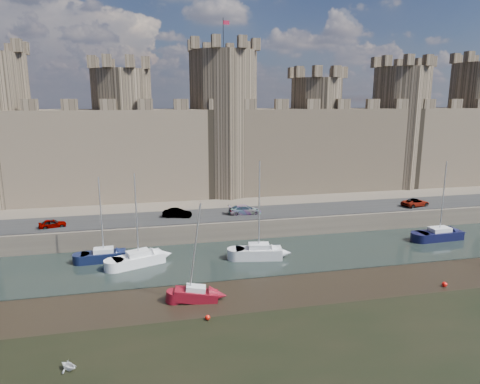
{
  "coord_description": "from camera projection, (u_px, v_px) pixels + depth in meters",
  "views": [
    {
      "loc": [
        -10.74,
        -21.81,
        18.03
      ],
      "look_at": [
        -1.05,
        22.0,
        8.29
      ],
      "focal_mm": 32.0,
      "sensor_mm": 36.0,
      "label": 1
    }
  ],
  "objects": [
    {
      "name": "buoy_3",
      "position": [
        444.0,
        284.0,
        41.96
      ],
      "size": [
        0.5,
        0.5,
        0.5
      ],
      "primitive_type": "sphere",
      "color": "#FD110B",
      "rests_on": "ground"
    },
    {
      "name": "castle",
      "position": [
        208.0,
        139.0,
        70.09
      ],
      "size": [
        108.5,
        11.0,
        29.0
      ],
      "color": "#42382B",
      "rests_on": "quay"
    },
    {
      "name": "car_2",
      "position": [
        245.0,
        210.0,
        58.79
      ],
      "size": [
        4.58,
        2.05,
        1.3
      ],
      "primitive_type": "imported",
      "rotation": [
        0.0,
        0.0,
        1.52
      ],
      "color": "gray",
      "rests_on": "quay"
    },
    {
      "name": "sailboat_3",
      "position": [
        439.0,
        234.0,
        55.81
      ],
      "size": [
        5.99,
        2.55,
        10.34
      ],
      "rotation": [
        0.0,
        0.0,
        0.04
      ],
      "color": "black",
      "rests_on": "ground"
    },
    {
      "name": "sailboat_2",
      "position": [
        259.0,
        252.0,
        49.1
      ],
      "size": [
        5.51,
        2.91,
        11.31
      ],
      "rotation": [
        0.0,
        0.0,
        -0.17
      ],
      "color": "silver",
      "rests_on": "ground"
    },
    {
      "name": "car_1",
      "position": [
        177.0,
        213.0,
        57.15
      ],
      "size": [
        4.02,
        2.31,
        1.25
      ],
      "primitive_type": "imported",
      "rotation": [
        0.0,
        0.0,
        1.29
      ],
      "color": "gray",
      "rests_on": "quay"
    },
    {
      "name": "sailboat_4",
      "position": [
        196.0,
        294.0,
        38.92
      ],
      "size": [
        4.11,
        2.05,
        9.22
      ],
      "rotation": [
        0.0,
        0.0,
        -0.13
      ],
      "color": "maroon",
      "rests_on": "ground"
    },
    {
      "name": "sailboat_1",
      "position": [
        104.0,
        255.0,
        48.34
      ],
      "size": [
        4.93,
        2.12,
        9.71
      ],
      "rotation": [
        0.0,
        0.0,
        0.05
      ],
      "color": "black",
      "rests_on": "ground"
    },
    {
      "name": "sailboat_0",
      "position": [
        139.0,
        259.0,
        47.24
      ],
      "size": [
        5.9,
        3.95,
        10.29
      ],
      "rotation": [
        0.0,
        0.0,
        0.36
      ],
      "color": "white",
      "rests_on": "ground"
    },
    {
      "name": "car_3",
      "position": [
        415.0,
        203.0,
        63.1
      ],
      "size": [
        4.65,
        2.93,
        1.2
      ],
      "primitive_type": "imported",
      "rotation": [
        0.0,
        0.0,
        1.8
      ],
      "color": "gray",
      "rests_on": "quay"
    },
    {
      "name": "buoy_1",
      "position": [
        208.0,
        318.0,
        35.64
      ],
      "size": [
        0.43,
        0.43,
        0.43
      ],
      "primitive_type": "sphere",
      "color": "red",
      "rests_on": "ground"
    },
    {
      "name": "road",
      "position": [
        229.0,
        214.0,
        58.8
      ],
      "size": [
        160.0,
        7.0,
        0.1
      ],
      "primitive_type": "cube",
      "color": "black",
      "rests_on": "quay"
    },
    {
      "name": "water_channel",
      "position": [
        245.0,
        257.0,
        49.8
      ],
      "size": [
        160.0,
        12.0,
        0.08
      ],
      "primitive_type": "cube",
      "color": "black",
      "rests_on": "ground"
    },
    {
      "name": "car_0",
      "position": [
        52.0,
        224.0,
        52.65
      ],
      "size": [
        3.37,
        1.93,
        1.08
      ],
      "primitive_type": "imported",
      "rotation": [
        0.0,
        0.0,
        1.79
      ],
      "color": "gray",
      "rests_on": "quay"
    },
    {
      "name": "quay",
      "position": [
        203.0,
        187.0,
        83.89
      ],
      "size": [
        160.0,
        60.0,
        2.5
      ],
      "primitive_type": "cube",
      "color": "#4C443A",
      "rests_on": "ground"
    },
    {
      "name": "dinghy_3",
      "position": [
        68.0,
        366.0,
        29.0
      ],
      "size": [
        1.72,
        1.7,
        0.69
      ],
      "primitive_type": "imported",
      "rotation": [
        1.57,
        0.0,
        0.89
      ],
      "color": "white",
      "rests_on": "ground"
    }
  ]
}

